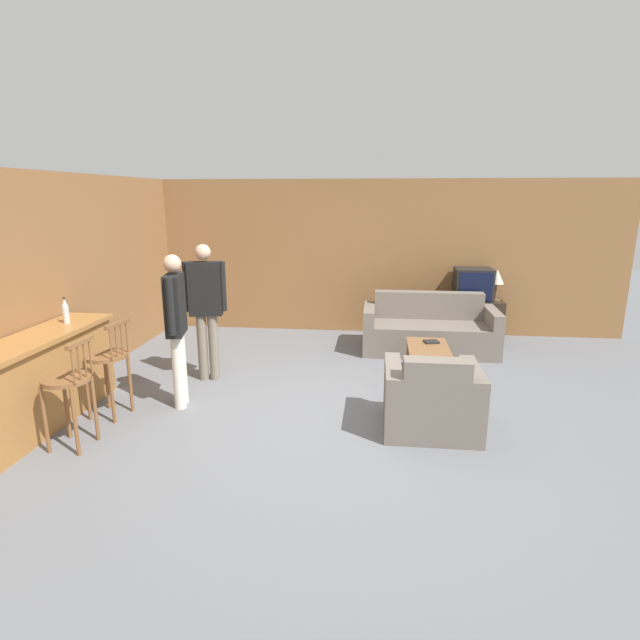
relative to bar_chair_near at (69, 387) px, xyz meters
The scene contains 16 objects.
ground_plane 2.48m from the bar_chair_near, 22.20° to the left, with size 24.00×24.00×0.00m, color slate.
wall_back 5.09m from the bar_chair_near, 63.86° to the left, with size 9.40×0.08×2.60m.
wall_left 2.50m from the bar_chair_near, 112.71° to the left, with size 0.08×8.62×2.60m.
bar_counter 0.71m from the bar_chair_near, 147.64° to the left, with size 0.55×2.16×0.95m.
bar_chair_near is the anchor object (origin of this frame).
bar_chair_mid 0.70m from the bar_chair_near, 90.01° to the left, with size 0.50×0.50×1.06m.
couch_far 5.03m from the bar_chair_near, 43.60° to the left, with size 1.99×0.90×0.87m.
armchair_near 3.49m from the bar_chair_near, 12.15° to the left, with size 0.95×0.86×0.85m.
coffee_table 4.14m from the bar_chair_near, 31.87° to the left, with size 0.52×0.98×0.44m.
tv_unit 6.08m from the bar_chair_near, 43.81° to the left, with size 1.01×0.45×0.66m.
tv 6.08m from the bar_chair_near, 43.79° to the left, with size 0.59×0.49×0.53m.
bottle 1.25m from the bar_chair_near, 121.43° to the left, with size 0.07×0.07×0.29m.
book_on_table 4.30m from the bar_chair_near, 34.11° to the left, with size 0.21×0.19×0.02m.
table_lamp 6.36m from the bar_chair_near, 41.49° to the left, with size 0.22×0.22×0.51m.
person_by_window 2.05m from the bar_chair_near, 70.08° to the left, with size 0.52×0.23×1.75m.
person_by_counter 1.28m from the bar_chair_near, 58.47° to the left, with size 0.24×0.53×1.72m.
Camera 1 is at (0.58, -4.95, 2.33)m, focal length 28.00 mm.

